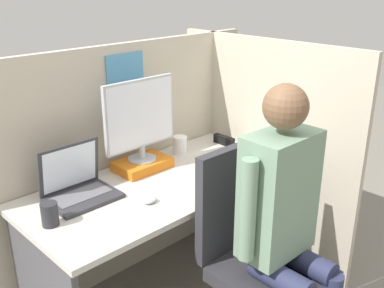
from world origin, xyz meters
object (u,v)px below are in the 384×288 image
paper_box (143,164)px  stapler (224,140)px  pen_cup (50,214)px  carrot_toy (214,182)px  laptop (79,188)px  coffee_mug (180,145)px  office_chair (255,252)px  person (287,216)px  monitor (140,117)px

paper_box → stapler: (0.62, -0.06, 0.00)m
pen_cup → stapler: bearing=5.8°
paper_box → carrot_toy: bearing=-73.2°
paper_box → pen_cup: 0.70m
laptop → coffee_mug: size_ratio=3.08×
paper_box → pen_cup: bearing=-163.8°
carrot_toy → office_chair: size_ratio=0.15×
carrot_toy → office_chair: bearing=-103.8°
carrot_toy → stapler: bearing=37.1°
person → coffee_mug: bearing=74.4°
paper_box → laptop: 0.45m
stapler → carrot_toy: 0.62m
monitor → carrot_toy: bearing=-73.3°
stapler → carrot_toy: (-0.49, -0.37, -0.01)m
monitor → office_chair: (0.04, -0.79, -0.50)m
coffee_mug → pen_cup: (-0.99, -0.22, 0.00)m
carrot_toy → person: 0.52m
paper_box → stapler: size_ratio=1.97×
person → coffee_mug: 1.01m
office_chair → monitor: bearing=93.2°
person → laptop: bearing=118.9°
paper_box → office_chair: office_chair is taller
monitor → stapler: 0.69m
laptop → coffee_mug: laptop is taller
monitor → carrot_toy: monitor is taller
monitor → carrot_toy: 0.54m
stapler → person: 1.05m
paper_box → office_chair: bearing=-86.8°
stapler → pen_cup: size_ratio=1.43×
paper_box → laptop: bearing=-172.8°
carrot_toy → pen_cup: bearing=163.4°
office_chair → pen_cup: (-0.72, 0.60, 0.25)m
person → pen_cup: bearing=134.0°
stapler → carrot_toy: bearing=-142.9°
office_chair → coffee_mug: bearing=71.5°
paper_box → coffee_mug: 0.32m
paper_box → monitor: bearing=90.0°
carrot_toy → coffee_mug: 0.50m
person → pen_cup: size_ratio=12.78×
monitor → laptop: size_ratio=1.41×
stapler → coffee_mug: (-0.30, 0.09, 0.03)m
stapler → carrot_toy: size_ratio=0.98×
coffee_mug → monitor: bearing=-175.4°
paper_box → person: bearing=-87.1°
monitor → carrot_toy: size_ratio=2.93×
paper_box → coffee_mug: bearing=5.1°
carrot_toy → office_chair: office_chair is taller
paper_box → carrot_toy: paper_box is taller
monitor → pen_cup: size_ratio=4.29×
pen_cup → monitor: bearing=16.5°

